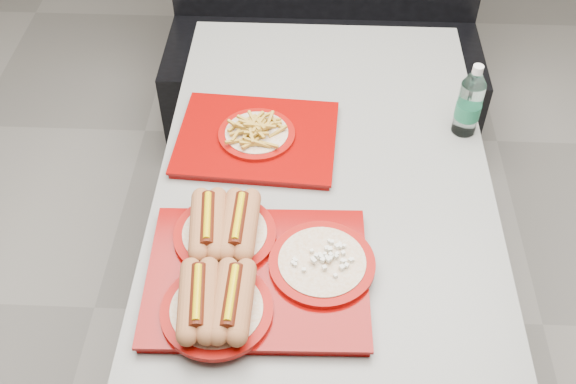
{
  "coord_description": "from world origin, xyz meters",
  "views": [
    {
      "loc": [
        -0.04,
        -1.33,
        2.05
      ],
      "look_at": [
        -0.09,
        -0.18,
        0.83
      ],
      "focal_mm": 42.0,
      "sensor_mm": 36.0,
      "label": 1
    }
  ],
  "objects_px": {
    "water_bottle": "(469,104)",
    "tray_far": "(257,136)",
    "booth_bench": "(323,44)",
    "diner_table": "(322,206)",
    "tray_near": "(248,269)"
  },
  "relations": [
    {
      "from": "diner_table",
      "to": "tray_near",
      "type": "relative_size",
      "value": 2.63
    },
    {
      "from": "tray_far",
      "to": "water_bottle",
      "type": "relative_size",
      "value": 2.05
    },
    {
      "from": "tray_near",
      "to": "water_bottle",
      "type": "height_order",
      "value": "water_bottle"
    },
    {
      "from": "tray_near",
      "to": "water_bottle",
      "type": "distance_m",
      "value": 0.8
    },
    {
      "from": "diner_table",
      "to": "tray_far",
      "type": "relative_size",
      "value": 3.05
    },
    {
      "from": "diner_table",
      "to": "water_bottle",
      "type": "bearing_deg",
      "value": 22.64
    },
    {
      "from": "water_bottle",
      "to": "tray_far",
      "type": "bearing_deg",
      "value": -172.46
    },
    {
      "from": "diner_table",
      "to": "tray_far",
      "type": "xyz_separation_m",
      "value": [
        -0.19,
        0.09,
        0.19
      ]
    },
    {
      "from": "tray_near",
      "to": "booth_bench",
      "type": "bearing_deg",
      "value": 83.17
    },
    {
      "from": "booth_bench",
      "to": "tray_near",
      "type": "height_order",
      "value": "booth_bench"
    },
    {
      "from": "diner_table",
      "to": "water_bottle",
      "type": "relative_size",
      "value": 6.25
    },
    {
      "from": "booth_bench",
      "to": "water_bottle",
      "type": "relative_size",
      "value": 5.94
    },
    {
      "from": "diner_table",
      "to": "tray_far",
      "type": "distance_m",
      "value": 0.29
    },
    {
      "from": "tray_far",
      "to": "booth_bench",
      "type": "bearing_deg",
      "value": 79.1
    },
    {
      "from": "booth_bench",
      "to": "water_bottle",
      "type": "xyz_separation_m",
      "value": [
        0.4,
        -0.93,
        0.45
      ]
    }
  ]
}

